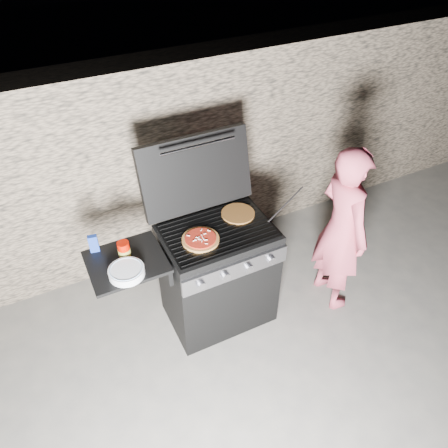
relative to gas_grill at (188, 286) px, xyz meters
name	(u,v)px	position (x,y,z in m)	size (l,w,h in m)	color
ground	(219,312)	(0.25, 0.00, -0.46)	(50.00, 50.00, 0.00)	#555350
stone_wall	(166,161)	(0.25, 1.05, 0.44)	(8.00, 0.35, 1.80)	gray
gas_grill	(188,286)	(0.00, 0.00, 0.00)	(1.34, 0.79, 0.91)	black
pizza_topped	(201,239)	(0.10, -0.05, 0.47)	(0.26, 0.26, 0.03)	tan
pizza_plain	(238,214)	(0.46, 0.10, 0.46)	(0.25, 0.25, 0.01)	#B06E2D
sauce_jar	(124,250)	(-0.41, 0.04, 0.51)	(0.08, 0.08, 0.12)	#AA0E00
blue_carton	(94,244)	(-0.58, 0.18, 0.51)	(0.06, 0.03, 0.13)	navy
plate_stack	(127,272)	(-0.45, -0.13, 0.47)	(0.23, 0.23, 0.05)	white
person	(341,230)	(1.20, -0.23, 0.27)	(0.53, 0.35, 1.45)	#C54B5F
tongs	(286,204)	(0.82, 0.00, 0.50)	(0.01, 0.01, 0.44)	black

